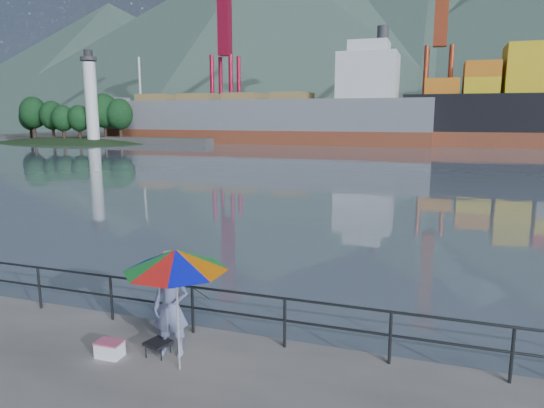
% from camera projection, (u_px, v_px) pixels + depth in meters
% --- Properties ---
extents(harbor_water, '(500.00, 280.00, 0.00)m').
position_uv_depth(harbor_water, '(416.00, 132.00, 129.90)').
color(harbor_water, slate).
rests_on(harbor_water, ground).
extents(far_dock, '(200.00, 40.00, 0.40)m').
position_uv_depth(far_dock, '(462.00, 139.00, 92.28)').
color(far_dock, '#514F4C').
rests_on(far_dock, ground).
extents(guardrail, '(22.00, 0.06, 1.03)m').
position_uv_depth(guardrail, '(151.00, 303.00, 10.34)').
color(guardrail, '#2D3033').
rests_on(guardrail, ground).
extents(mountains, '(600.00, 332.80, 80.00)m').
position_uv_depth(mountains, '(537.00, 32.00, 183.58)').
color(mountains, '#385147').
rests_on(mountains, ground).
extents(lighthouse_islet, '(48.00, 26.40, 19.20)m').
position_uv_depth(lighthouse_islet, '(69.00, 140.00, 83.94)').
color(lighthouse_islet, '#263F1E').
rests_on(lighthouse_islet, ground).
extents(fisherman, '(0.75, 0.57, 1.86)m').
position_uv_depth(fisherman, '(171.00, 308.00, 9.05)').
color(fisherman, '#2C3F8C').
rests_on(fisherman, ground).
extents(beach_umbrella, '(2.35, 2.35, 2.22)m').
position_uv_depth(beach_umbrella, '(176.00, 260.00, 8.29)').
color(beach_umbrella, white).
rests_on(beach_umbrella, ground).
extents(folding_stool, '(0.52, 0.52, 0.27)m').
position_uv_depth(folding_stool, '(158.00, 348.00, 9.13)').
color(folding_stool, black).
rests_on(folding_stool, ground).
extents(cooler_bag, '(0.48, 0.33, 0.28)m').
position_uv_depth(cooler_bag, '(110.00, 350.00, 9.08)').
color(cooler_bag, white).
rests_on(cooler_bag, ground).
extents(fishing_rod, '(0.02, 1.56, 1.10)m').
position_uv_depth(fishing_rod, '(193.00, 327.00, 10.37)').
color(fishing_rod, black).
rests_on(fishing_rod, ground).
extents(bulk_carrier, '(56.71, 9.81, 14.50)m').
position_uv_depth(bulk_carrier, '(272.00, 118.00, 82.64)').
color(bulk_carrier, brown).
rests_on(bulk_carrier, ground).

